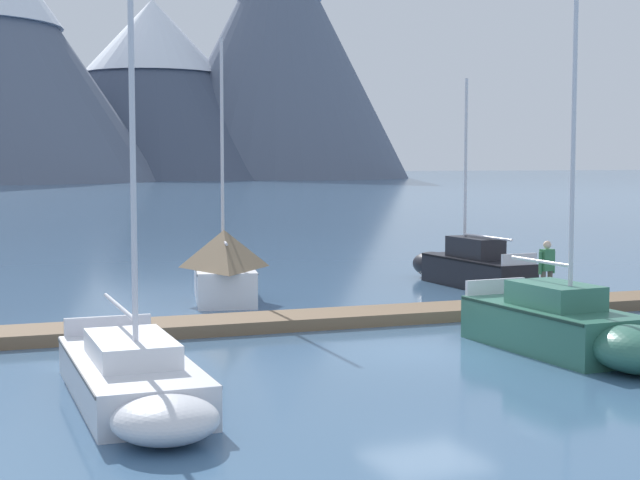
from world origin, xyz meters
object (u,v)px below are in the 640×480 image
at_px(sailboat_second_berth, 136,378).
at_px(person_on_dock, 547,267).
at_px(sailboat_mid_dock_starboard, 570,327).
at_px(sailboat_far_berth, 467,267).
at_px(sailboat_mid_dock_port, 223,266).

relative_size(sailboat_second_berth, person_on_dock, 4.30).
relative_size(sailboat_second_berth, sailboat_mid_dock_starboard, 0.93).
relative_size(sailboat_mid_dock_starboard, sailboat_far_berth, 1.13).
xyz_separation_m(sailboat_mid_dock_starboard, sailboat_far_berth, (4.25, 11.07, 0.02)).
distance_m(sailboat_mid_dock_port, sailboat_far_berth, 8.49).
height_order(sailboat_mid_dock_starboard, person_on_dock, sailboat_mid_dock_starboard).
relative_size(sailboat_mid_dock_port, sailboat_far_berth, 1.13).
xyz_separation_m(sailboat_second_berth, person_on_dock, (12.64, 5.74, 0.79)).
bearing_deg(sailboat_second_berth, sailboat_far_berth, 40.33).
height_order(sailboat_mid_dock_starboard, sailboat_far_berth, sailboat_mid_dock_starboard).
height_order(sailboat_far_berth, person_on_dock, sailboat_far_berth).
distance_m(sailboat_mid_dock_port, sailboat_mid_dock_starboard, 11.99).
bearing_deg(sailboat_far_berth, sailboat_second_berth, -139.67).
bearing_deg(person_on_dock, sailboat_mid_dock_port, 140.55).
relative_size(sailboat_mid_dock_starboard, person_on_dock, 4.63).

